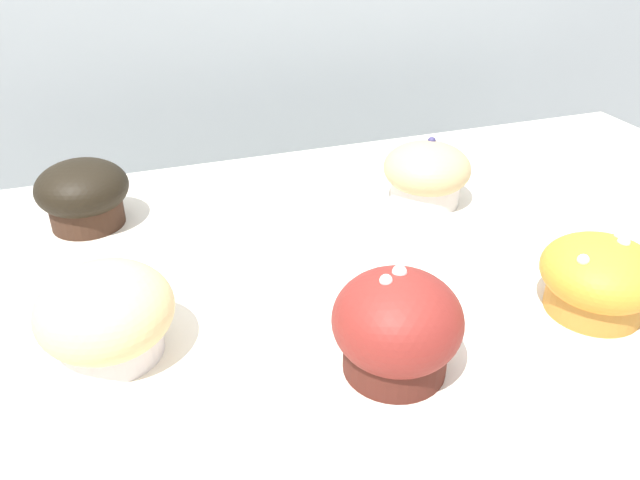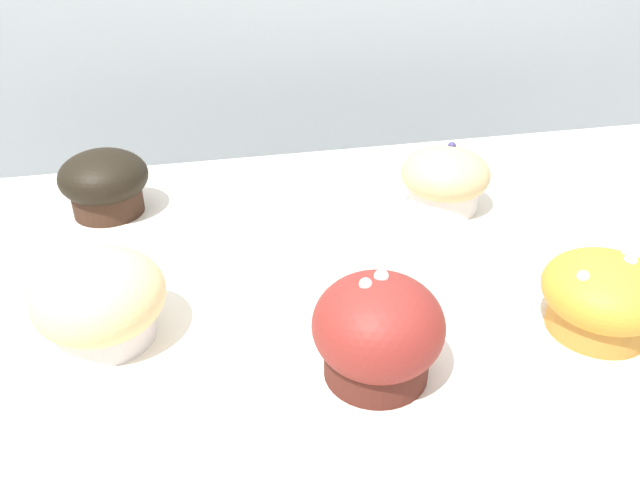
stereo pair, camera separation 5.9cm
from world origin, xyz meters
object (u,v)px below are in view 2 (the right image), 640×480
(muffin_back_right, at_px, (100,301))
(muffin_front_right, at_px, (105,182))
(muffin_front_left, at_px, (445,179))
(muffin_front_center, at_px, (378,332))
(muffin_back_left, at_px, (604,296))

(muffin_back_right, relative_size, muffin_front_right, 1.09)
(muffin_front_left, relative_size, muffin_front_right, 1.03)
(muffin_front_left, xyz_separation_m, muffin_front_right, (-0.39, 0.07, 0.00))
(muffin_front_center, relative_size, muffin_back_right, 0.93)
(muffin_back_left, distance_m, muffin_back_right, 0.42)
(muffin_front_left, bearing_deg, muffin_front_center, -122.01)
(muffin_back_left, xyz_separation_m, muffin_back_right, (-0.42, 0.08, 0.00))
(muffin_front_right, bearing_deg, muffin_back_left, -36.99)
(muffin_front_left, bearing_deg, muffin_back_left, -80.68)
(muffin_front_center, xyz_separation_m, muffin_back_left, (0.20, 0.01, -0.01))
(muffin_front_center, bearing_deg, muffin_back_right, 156.00)
(muffin_front_center, height_order, muffin_back_left, muffin_front_center)
(muffin_front_center, distance_m, muffin_back_left, 0.21)
(muffin_back_left, distance_m, muffin_front_left, 0.25)
(muffin_back_right, bearing_deg, muffin_front_left, 24.05)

